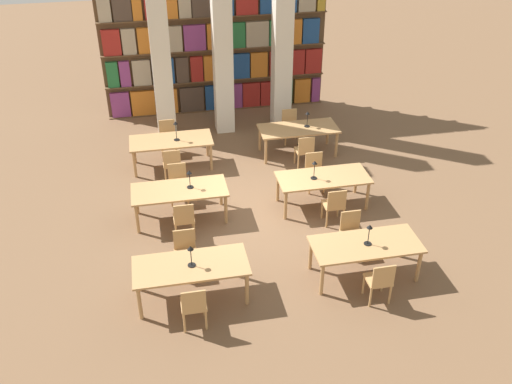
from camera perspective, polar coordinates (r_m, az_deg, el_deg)
name	(u,v)px	position (r m, az deg, el deg)	size (l,w,h in m)	color
ground_plane	(254,212)	(12.50, -0.22, -1.98)	(40.00, 40.00, 0.00)	brown
bookshelf_bank	(215,19)	(16.49, -4.16, 16.92)	(6.39, 0.35, 5.50)	brown
pillar_left	(158,25)	(14.93, -9.79, 16.11)	(0.49, 0.49, 6.00)	silver
pillar_center	(222,22)	(15.06, -3.47, 16.63)	(0.49, 0.49, 6.00)	silver
pillar_right	(283,18)	(15.35, 2.71, 16.95)	(0.49, 0.49, 6.00)	silver
reading_table_0	(191,268)	(10.00, -6.53, -7.60)	(2.00, 0.89, 0.73)	tan
chair_0	(194,305)	(9.57, -6.25, -11.19)	(0.42, 0.40, 0.88)	tan
chair_1	(185,251)	(10.68, -7.07, -5.90)	(0.42, 0.40, 0.88)	tan
desk_lamp_0	(191,253)	(9.77, -6.54, -6.05)	(0.14, 0.14, 0.42)	black
reading_table_1	(366,247)	(10.60, 10.90, -5.41)	(2.00, 0.89, 0.73)	tan
chair_2	(380,280)	(10.20, 12.27, -8.63)	(0.42, 0.40, 0.88)	tan
chair_3	(352,232)	(11.25, 9.53, -3.93)	(0.42, 0.40, 0.88)	tan
desk_lamp_1	(369,231)	(10.38, 11.25, -3.87)	(0.14, 0.14, 0.43)	black
reading_table_2	(180,192)	(12.05, -7.66, -0.03)	(2.00, 0.89, 0.73)	tan
chair_4	(184,219)	(11.54, -7.21, -2.66)	(0.42, 0.40, 0.88)	tan
chair_5	(178,182)	(12.77, -7.80, 1.01)	(0.42, 0.40, 0.88)	tan
desk_lamp_2	(189,176)	(11.90, -6.67, 1.58)	(0.14, 0.14, 0.41)	black
reading_table_3	(323,180)	(12.46, 6.72, 1.21)	(2.00, 0.89, 0.73)	tan
chair_6	(334,205)	(11.99, 7.85, -1.26)	(0.42, 0.40, 0.88)	tan
chair_7	(315,170)	(13.16, 5.89, 2.17)	(0.42, 0.40, 0.88)	tan
desk_lamp_3	(314,167)	(12.20, 5.87, 2.53)	(0.14, 0.14, 0.43)	black
reading_table_4	(171,143)	(14.08, -8.48, 4.91)	(2.00, 0.89, 0.73)	tan
chair_8	(172,164)	(13.52, -8.38, 2.83)	(0.42, 0.40, 0.88)	tan
chair_9	(168,136)	(14.81, -8.80, 5.54)	(0.42, 0.40, 0.88)	tan
desk_lamp_4	(176,128)	(13.86, -8.03, 6.40)	(0.14, 0.14, 0.50)	black
reading_table_5	(298,131)	(14.56, 4.25, 6.14)	(2.00, 0.89, 0.73)	tan
chair_10	(305,150)	(14.01, 4.90, 4.19)	(0.42, 0.40, 0.88)	tan
chair_11	(290,125)	(15.26, 3.43, 6.72)	(0.42, 0.40, 0.88)	tan
desk_lamp_5	(307,117)	(14.49, 5.17, 7.53)	(0.14, 0.14, 0.41)	black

